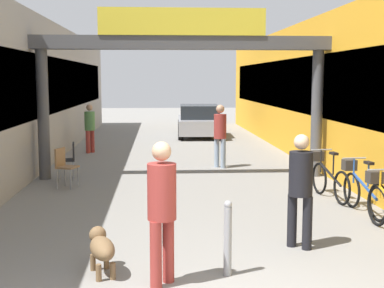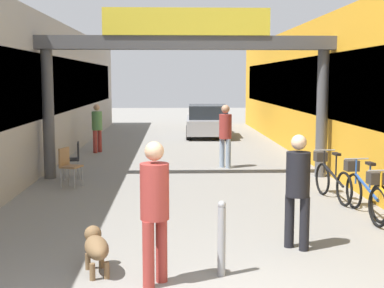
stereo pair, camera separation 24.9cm
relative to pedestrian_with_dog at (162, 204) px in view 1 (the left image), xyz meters
The scene contains 14 objects.
storefront_left 10.68m from the pedestrian_with_dog, 115.31° to the left, with size 3.00×26.00×4.07m.
storefront_right 11.19m from the pedestrian_with_dog, 59.59° to the left, with size 3.00×26.00×4.07m.
arcade_sign_gateway 7.18m from the pedestrian_with_dog, 85.46° to the left, with size 7.40×0.47×4.09m.
pedestrian_with_dog is the anchor object (origin of this frame).
pedestrian_companion 2.36m from the pedestrian_with_dog, 32.71° to the left, with size 0.48×0.48×1.65m.
pedestrian_carrying_crate 8.49m from the pedestrian_with_dog, 78.82° to the left, with size 0.48×0.48×1.73m.
pedestrian_elderly_walking 11.76m from the pedestrian_with_dog, 101.20° to the left, with size 0.46×0.46×1.60m.
dog_on_leash 1.08m from the pedestrian_with_dog, 150.40° to the left, with size 0.46×0.78×0.54m.
bicycle_blue_third 4.90m from the pedestrian_with_dog, 41.43° to the left, with size 0.46×1.69×0.98m.
bicycle_black_farthest 5.62m from the pedestrian_with_dog, 52.42° to the left, with size 0.46×1.68×0.98m.
bollard_post_metal 0.99m from the pedestrian_with_dog, 17.85° to the left, with size 0.10×0.10×0.95m.
cafe_chair_wood_nearer 6.24m from the pedestrian_with_dog, 110.15° to the left, with size 0.51×0.51×0.89m.
cafe_chair_black_farther 7.24m from the pedestrian_with_dog, 107.69° to the left, with size 0.45×0.45×0.89m.
parked_car_silver 16.51m from the pedestrian_with_dog, 84.12° to the left, with size 1.91×4.06×1.33m.
Camera 1 is at (-0.58, -4.71, 2.43)m, focal length 50.00 mm.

